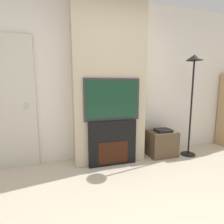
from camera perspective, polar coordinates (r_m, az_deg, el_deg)
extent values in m
cube|color=silver|center=(3.09, -2.11, 10.09)|extent=(6.00, 0.06, 2.70)
cube|color=#BCAD8E|center=(2.88, -1.05, 10.20)|extent=(1.17, 0.36, 2.70)
cube|color=black|center=(2.85, 0.00, -9.88)|extent=(0.77, 0.14, 0.73)
cube|color=#33160A|center=(2.84, 0.43, -13.13)|extent=(0.48, 0.01, 0.35)
cube|color=#2D2D33|center=(2.72, 0.00, 4.09)|extent=(0.89, 0.06, 0.65)
cube|color=#143823|center=(2.68, 0.20, 4.04)|extent=(0.82, 0.01, 0.57)
cylinder|color=black|center=(3.62, 23.56, -12.49)|extent=(0.25, 0.25, 0.03)
cylinder|color=black|center=(3.41, 24.41, 0.96)|extent=(0.03, 0.03, 1.67)
cone|color=black|center=(3.42, 25.36, 15.82)|extent=(0.28, 0.28, 0.10)
cube|color=brown|center=(3.37, 15.82, -9.79)|extent=(0.49, 0.39, 0.45)
cube|color=black|center=(3.27, 16.37, -5.78)|extent=(0.27, 0.21, 0.05)
cube|color=beige|center=(3.06, -31.98, 2.38)|extent=(0.91, 0.04, 2.01)
sphere|color=silver|center=(2.95, -26.16, 1.84)|extent=(0.06, 0.06, 0.06)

